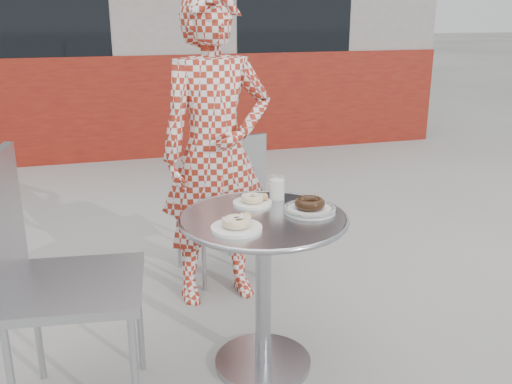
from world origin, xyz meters
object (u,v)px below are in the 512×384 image
object	(u,v)px
bistro_table	(263,255)
plate_checker	(310,207)
chair_left	(76,335)
milk_cup	(277,188)
chair_far	(219,231)
plate_near	(237,224)
plate_far	(253,200)
seated_person	(216,152)

from	to	relation	value
bistro_table	plate_checker	xyz separation A→B (m)	(0.19, 0.00, 0.18)
chair_left	milk_cup	bearing A→B (deg)	-67.17
chair_far	plate_checker	size ratio (longest dim) A/B	3.91
bistro_table	plate_near	size ratio (longest dim) A/B	3.58
bistro_table	chair_far	size ratio (longest dim) A/B	0.82
chair_far	plate_far	bearing A→B (deg)	74.23
chair_left	milk_cup	size ratio (longest dim) A/B	9.31
plate_near	plate_checker	size ratio (longest dim) A/B	0.89
chair_left	milk_cup	distance (m)	0.96
plate_far	plate_checker	xyz separation A→B (m)	(0.19, -0.15, 0.00)
seated_person	milk_cup	bearing A→B (deg)	-77.10
bistro_table	seated_person	distance (m)	0.71
plate_checker	milk_cup	xyz separation A→B (m)	(-0.08, 0.17, 0.03)
chair_far	chair_left	distance (m)	1.21
chair_far	plate_near	distance (m)	1.11
chair_far	seated_person	distance (m)	0.57
chair_left	plate_far	bearing A→B (deg)	-67.01
plate_checker	plate_near	bearing A→B (deg)	-161.55
chair_far	bistro_table	bearing A→B (deg)	74.39
seated_person	plate_checker	bearing A→B (deg)	-75.31
bistro_table	seated_person	size ratio (longest dim) A/B	0.44
plate_near	bistro_table	bearing A→B (deg)	38.12
plate_checker	chair_far	bearing A→B (deg)	100.61
bistro_table	chair_far	xyz separation A→B (m)	(0.02, 0.91, -0.25)
chair_left	seated_person	world-z (taller)	seated_person
bistro_table	plate_checker	world-z (taller)	plate_checker
chair_left	seated_person	distance (m)	1.09
milk_cup	plate_far	bearing A→B (deg)	-165.49
bistro_table	plate_checker	bearing A→B (deg)	1.29
bistro_table	milk_cup	world-z (taller)	milk_cup
plate_far	milk_cup	xyz separation A→B (m)	(0.11, 0.03, 0.03)
plate_far	chair_far	bearing A→B (deg)	88.56
chair_left	plate_checker	size ratio (longest dim) A/B	4.66
chair_far	chair_left	world-z (taller)	chair_left
seated_person	plate_checker	distance (m)	0.70
bistro_table	plate_checker	size ratio (longest dim) A/B	3.20
chair_left	plate_near	size ratio (longest dim) A/B	5.22
plate_near	plate_checker	bearing A→B (deg)	18.45
bistro_table	plate_far	distance (m)	0.23
plate_near	chair_far	bearing A→B (deg)	81.50
chair_left	plate_near	world-z (taller)	chair_left
bistro_table	seated_person	xyz separation A→B (m)	(-0.04, 0.67, 0.26)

